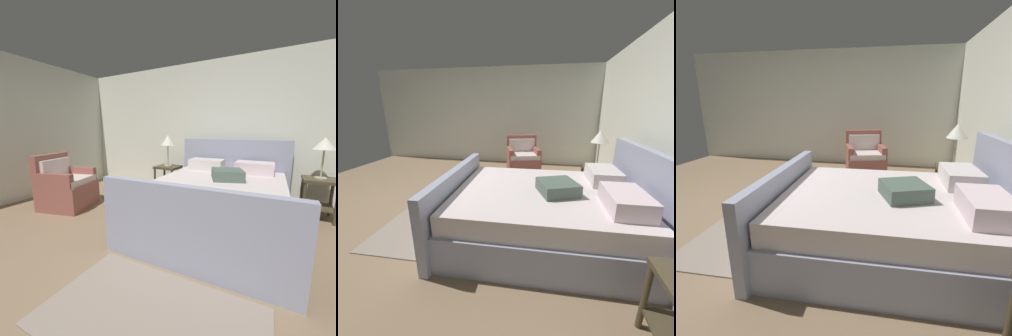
% 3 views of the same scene
% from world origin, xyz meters
% --- Properties ---
extents(ground_plane, '(6.10, 6.25, 0.02)m').
position_xyz_m(ground_plane, '(0.00, 0.00, -0.01)').
color(ground_plane, '#896F54').
extents(wall_back, '(6.22, 0.12, 2.58)m').
position_xyz_m(wall_back, '(0.00, 3.18, 1.29)').
color(wall_back, silver).
rests_on(wall_back, ground).
extents(wall_side_left, '(0.12, 6.37, 2.58)m').
position_xyz_m(wall_side_left, '(-3.11, 0.00, 1.29)').
color(wall_side_left, silver).
rests_on(wall_side_left, ground).
extents(bed, '(1.92, 2.37, 1.13)m').
position_xyz_m(bed, '(0.42, 1.87, 0.35)').
color(bed, '#9BA0BA').
rests_on(bed, ground).
extents(nightstand_left, '(0.44, 0.44, 0.60)m').
position_xyz_m(nightstand_left, '(-0.81, 2.68, 0.40)').
color(nightstand_left, '#473D29').
rests_on(nightstand_left, ground).
extents(table_lamp_left, '(0.28, 0.28, 0.61)m').
position_xyz_m(table_lamp_left, '(-0.81, 2.68, 1.09)').
color(table_lamp_left, '#B7B293').
rests_on(table_lamp_left, nightstand_left).
extents(armchair, '(0.90, 0.89, 0.90)m').
position_xyz_m(armchair, '(-2.03, 1.29, 0.35)').
color(armchair, '#96544B').
rests_on(armchair, ground).
extents(area_rug, '(1.58, 0.97, 0.01)m').
position_xyz_m(area_rug, '(0.43, 0.16, 0.01)').
color(area_rug, gray).
rests_on(area_rug, ground).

